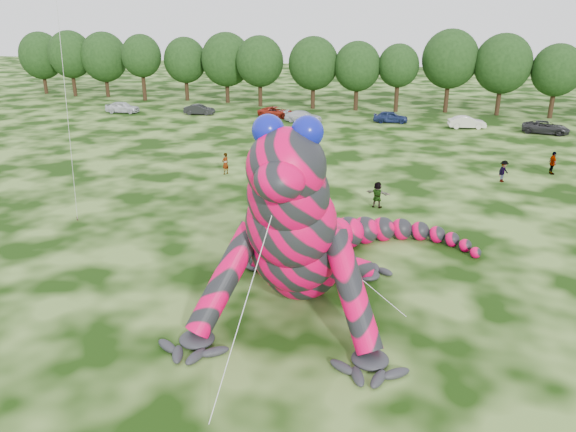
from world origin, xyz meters
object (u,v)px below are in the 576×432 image
(tree_2, at_px, (105,65))
(car_6, at_px, (546,127))
(tree_6, at_px, (260,71))
(spectator_1, at_px, (306,175))
(tree_3, at_px, (142,68))
(car_0, at_px, (122,107))
(tree_9, at_px, (398,78))
(tree_12, at_px, (555,81))
(tree_11, at_px, (502,75))
(tree_10, at_px, (449,71))
(car_3, at_px, (303,116))
(car_4, at_px, (391,117))
(inflatable_gecko, at_px, (307,197))
(tree_0, at_px, (42,63))
(car_5, at_px, (467,122))
(car_1, at_px, (199,110))
(tree_7, at_px, (313,73))
(tree_4, at_px, (186,69))
(tree_1, at_px, (71,64))
(spectator_2, at_px, (503,171))
(spectator_0, at_px, (225,163))
(spectator_5, at_px, (377,195))
(car_2, at_px, (276,112))
(tree_5, at_px, (227,68))
(spectator_3, at_px, (553,163))
(tree_8, at_px, (357,76))

(tree_2, distance_m, car_6, 62.29)
(tree_6, xyz_separation_m, spectator_1, (15.15, -34.69, -3.89))
(tree_3, bearing_deg, spectator_1, -46.48)
(tree_3, relative_size, car_0, 2.16)
(tree_9, bearing_deg, tree_12, 1.19)
(car_0, bearing_deg, tree_11, -81.53)
(tree_10, xyz_separation_m, spectator_1, (-9.81, -36.58, -4.40))
(tree_12, height_order, car_3, tree_12)
(car_4, height_order, spectator_1, spectator_1)
(inflatable_gecko, height_order, tree_11, tree_11)
(tree_0, distance_m, car_4, 56.76)
(car_3, relative_size, car_5, 1.09)
(tree_10, bearing_deg, tree_0, 179.39)
(car_1, bearing_deg, tree_7, -61.70)
(tree_0, bearing_deg, tree_4, -1.20)
(tree_11, height_order, car_6, tree_11)
(tree_1, height_order, car_1, tree_1)
(spectator_2, bearing_deg, tree_2, 97.97)
(inflatable_gecko, xyz_separation_m, car_0, (-34.81, 41.00, -3.89))
(tree_0, relative_size, tree_12, 1.06)
(car_1, xyz_separation_m, spectator_0, (13.44, -24.88, 0.25))
(spectator_5, bearing_deg, tree_2, -29.54)
(tree_0, height_order, tree_3, tree_0)
(car_2, xyz_separation_m, spectator_0, (3.37, -25.81, 0.25))
(tree_6, height_order, spectator_2, tree_6)
(tree_5, bearing_deg, inflatable_gecko, -64.88)
(tree_2, relative_size, car_0, 2.21)
(tree_10, bearing_deg, inflatable_gecko, -96.29)
(tree_1, relative_size, spectator_3, 5.18)
(car_4, bearing_deg, car_0, 88.84)
(tree_8, xyz_separation_m, car_2, (-8.75, -7.80, -3.83))
(car_4, bearing_deg, tree_11, -60.65)
(tree_2, height_order, spectator_0, tree_2)
(tree_11, height_order, tree_12, tree_11)
(car_1, distance_m, spectator_3, 43.13)
(tree_9, relative_size, car_2, 1.88)
(tree_6, distance_m, tree_11, 31.38)
(car_5, xyz_separation_m, spectator_1, (-12.30, -26.34, 0.17))
(inflatable_gecko, bearing_deg, tree_12, 66.39)
(tree_9, relative_size, car_5, 2.08)
(tree_11, relative_size, car_0, 2.31)
(car_4, bearing_deg, car_6, -101.49)
(car_5, xyz_separation_m, spectator_0, (-19.49, -24.96, 0.21))
(tree_10, height_order, spectator_5, tree_10)
(tree_2, relative_size, tree_12, 1.07)
(tree_7, relative_size, tree_8, 1.06)
(tree_7, bearing_deg, tree_2, 176.60)
(tree_10, distance_m, car_2, 22.89)
(tree_11, relative_size, car_4, 2.46)
(inflatable_gecko, distance_m, tree_6, 54.41)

